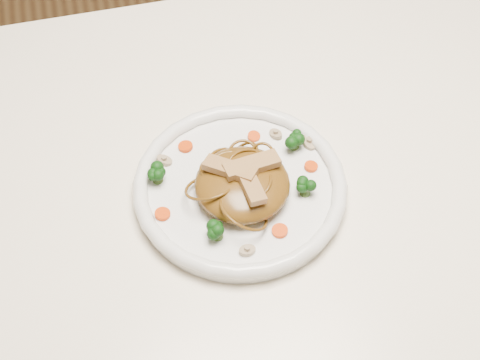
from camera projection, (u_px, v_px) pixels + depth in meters
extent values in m
cube|color=white|center=(302.00, 175.00, 0.95)|extent=(1.20, 0.80, 0.04)
cylinder|color=brown|center=(474.00, 115.00, 1.52)|extent=(0.06, 0.06, 0.71)
cylinder|color=white|center=(240.00, 190.00, 0.89)|extent=(0.37, 0.37, 0.02)
ellipsoid|color=brown|center=(242.00, 184.00, 0.87)|extent=(0.15, 0.15, 0.04)
cube|color=tan|center=(252.00, 165.00, 0.86)|extent=(0.08, 0.03, 0.01)
cube|color=tan|center=(230.00, 169.00, 0.85)|extent=(0.07, 0.06, 0.01)
cube|color=tan|center=(250.00, 183.00, 0.84)|extent=(0.03, 0.07, 0.01)
cylinder|color=#E63808|center=(254.00, 136.00, 0.94)|extent=(0.02, 0.02, 0.00)
cylinder|color=#E63808|center=(163.00, 214.00, 0.86)|extent=(0.02, 0.02, 0.00)
cylinder|color=#E63808|center=(311.00, 166.00, 0.91)|extent=(0.02, 0.02, 0.00)
cylinder|color=#E63808|center=(185.00, 147.00, 0.93)|extent=(0.02, 0.02, 0.00)
cylinder|color=#E63808|center=(280.00, 231.00, 0.84)|extent=(0.03, 0.03, 0.00)
cylinder|color=tan|center=(247.00, 250.00, 0.83)|extent=(0.02, 0.02, 0.01)
cylinder|color=tan|center=(309.00, 142.00, 0.93)|extent=(0.03, 0.03, 0.01)
cylinder|color=tan|center=(164.00, 161.00, 0.91)|extent=(0.03, 0.03, 0.01)
cylinder|color=tan|center=(276.00, 134.00, 0.94)|extent=(0.03, 0.03, 0.01)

